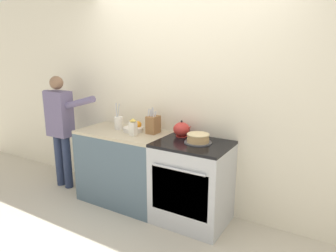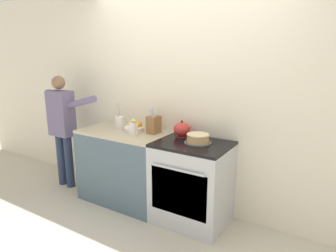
{
  "view_description": "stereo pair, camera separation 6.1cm",
  "coord_description": "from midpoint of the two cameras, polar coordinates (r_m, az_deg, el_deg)",
  "views": [
    {
      "loc": [
        1.57,
        -2.39,
        1.8
      ],
      "look_at": [
        -0.01,
        0.27,
        1.04
      ],
      "focal_mm": 32.0,
      "sensor_mm": 36.0,
      "label": 1
    },
    {
      "loc": [
        1.62,
        -2.35,
        1.8
      ],
      "look_at": [
        -0.01,
        0.27,
        1.04
      ],
      "focal_mm": 32.0,
      "sensor_mm": 36.0,
      "label": 2
    }
  ],
  "objects": [
    {
      "name": "milk_carton",
      "position": [
        3.38,
        -6.08,
        -0.25
      ],
      "size": [
        0.07,
        0.07,
        0.2
      ],
      "color": "white",
      "rests_on": "counter_cabinet"
    },
    {
      "name": "knife_block",
      "position": [
        3.46,
        -2.24,
        0.33
      ],
      "size": [
        0.12,
        0.16,
        0.3
      ],
      "color": "olive",
      "rests_on": "counter_cabinet"
    },
    {
      "name": "tea_kettle",
      "position": [
        3.33,
        3.2,
        -0.67
      ],
      "size": [
        0.23,
        0.19,
        0.18
      ],
      "color": "red",
      "rests_on": "stove_range"
    },
    {
      "name": "wall_back",
      "position": [
        3.43,
        3.81,
        5.32
      ],
      "size": [
        8.0,
        0.04,
        2.6
      ],
      "color": "silver",
      "rests_on": "ground_plane"
    },
    {
      "name": "utensil_crock",
      "position": [
        3.7,
        -8.74,
        0.72
      ],
      "size": [
        0.11,
        0.11,
        0.33
      ],
      "color": "silver",
      "rests_on": "counter_cabinet"
    },
    {
      "name": "layer_cake",
      "position": [
        3.11,
        6.28,
        -2.43
      ],
      "size": [
        0.29,
        0.29,
        0.1
      ],
      "color": "#4C4C51",
      "rests_on": "stove_range"
    },
    {
      "name": "person_baker",
      "position": [
        4.22,
        -19.1,
        0.61
      ],
      "size": [
        0.89,
        0.2,
        1.52
      ],
      "rotation": [
        0.0,
        0.0,
        0.23
      ],
      "color": "#283351",
      "rests_on": "ground_plane"
    },
    {
      "name": "ground_plane",
      "position": [
        3.38,
        -1.83,
        -18.49
      ],
      "size": [
        16.0,
        16.0,
        0.0
      ],
      "primitive_type": "plane",
      "color": "beige"
    },
    {
      "name": "fruit_bowl",
      "position": [
        3.59,
        -5.9,
        -0.28
      ],
      "size": [
        0.24,
        0.24,
        0.11
      ],
      "color": "silver",
      "rests_on": "counter_cabinet"
    },
    {
      "name": "stove_range",
      "position": [
        3.27,
        5.11,
        -10.75
      ],
      "size": [
        0.77,
        0.64,
        0.89
      ],
      "color": "#B7BABF",
      "rests_on": "ground_plane"
    },
    {
      "name": "counter_cabinet",
      "position": [
        3.74,
        -7.71,
        -7.58
      ],
      "size": [
        1.09,
        0.6,
        0.89
      ],
      "color": "#4C6070",
      "rests_on": "ground_plane"
    }
  ]
}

